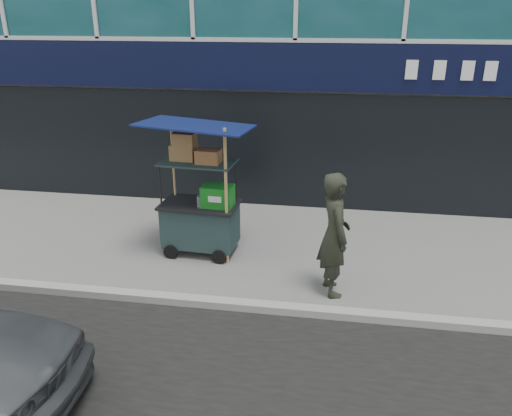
# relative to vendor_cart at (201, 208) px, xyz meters

# --- Properties ---
(ground) EXTENTS (80.00, 80.00, 0.00)m
(ground) POSITION_rel_vendor_cart_xyz_m (1.32, -1.47, -0.82)
(ground) COLOR slate
(ground) RESTS_ON ground
(curb) EXTENTS (80.00, 0.18, 0.12)m
(curb) POSITION_rel_vendor_cart_xyz_m (1.32, -1.67, -0.76)
(curb) COLOR #96978F
(curb) RESTS_ON ground
(vendor_cart) EXTENTS (1.80, 1.33, 2.33)m
(vendor_cart) POSITION_rel_vendor_cart_xyz_m (0.00, 0.00, 0.00)
(vendor_cart) COLOR #182829
(vendor_cart) RESTS_ON ground
(vendor_man) EXTENTS (0.63, 0.78, 1.87)m
(vendor_man) POSITION_rel_vendor_cart_xyz_m (2.24, -0.98, 0.12)
(vendor_man) COLOR #24281D
(vendor_man) RESTS_ON ground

